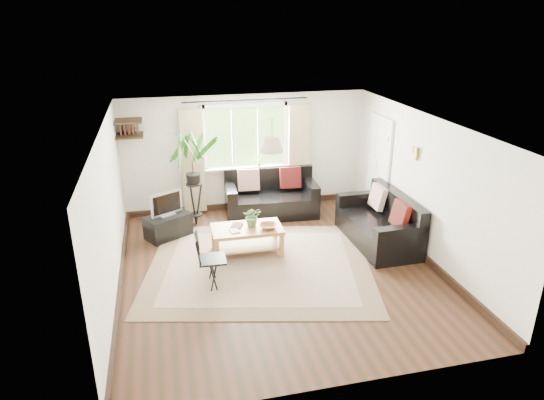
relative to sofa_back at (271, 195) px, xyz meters
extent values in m
plane|color=black|center=(-0.41, -2.23, -0.43)|extent=(5.50, 5.50, 0.00)
plane|color=white|center=(-0.41, -2.23, 1.97)|extent=(5.50, 5.50, 0.00)
cube|color=silver|center=(-0.41, 0.52, 0.77)|extent=(5.00, 0.02, 2.40)
cube|color=silver|center=(-0.41, -4.98, 0.77)|extent=(5.00, 0.02, 2.40)
cube|color=silver|center=(-2.91, -2.23, 0.77)|extent=(0.02, 5.50, 2.40)
cube|color=silver|center=(2.09, -2.23, 0.77)|extent=(0.02, 5.50, 2.40)
cube|color=#C0B295|center=(-0.68, -2.08, -0.42)|extent=(4.22, 3.83, 0.02)
cube|color=silver|center=(2.06, -0.53, 0.57)|extent=(0.06, 0.96, 2.06)
imported|color=#42712D|center=(-0.69, -1.54, 0.23)|extent=(0.37, 0.33, 0.35)
imported|color=brown|center=(-0.45, -1.70, 0.09)|extent=(0.36, 0.36, 0.07)
imported|color=silver|center=(-1.10, -1.69, 0.06)|extent=(0.19, 0.24, 0.02)
imported|color=#5E2A25|center=(-1.03, -1.45, 0.07)|extent=(0.26, 0.29, 0.02)
cube|color=black|center=(-2.10, -0.60, -0.22)|extent=(0.92, 0.79, 0.43)
imported|color=#2D6023|center=(-0.16, 0.40, 0.63)|extent=(0.14, 0.10, 0.27)
camera|label=1|loc=(-2.11, -9.00, 3.50)|focal=32.00mm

